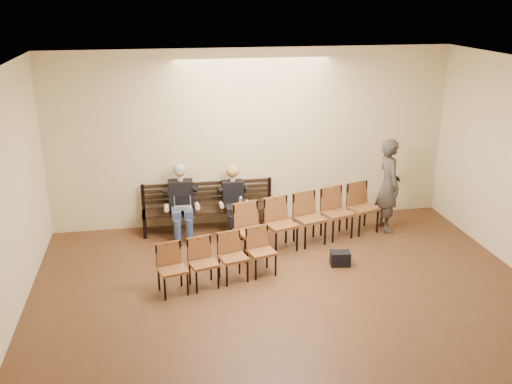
# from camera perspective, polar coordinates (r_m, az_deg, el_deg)

# --- Properties ---
(ground) EXTENTS (10.00, 10.00, 0.00)m
(ground) POSITION_cam_1_polar(r_m,az_deg,el_deg) (7.60, 6.51, -16.85)
(ground) COLOR #55331D
(ground) RESTS_ON ground
(room_walls) EXTENTS (8.02, 10.01, 3.51)m
(room_walls) POSITION_cam_1_polar(r_m,az_deg,el_deg) (7.17, 5.49, 3.56)
(room_walls) COLOR beige
(room_walls) RESTS_ON ground
(bench) EXTENTS (2.60, 0.90, 0.45)m
(bench) POSITION_cam_1_polar(r_m,az_deg,el_deg) (11.37, -4.72, -2.70)
(bench) COLOR black
(bench) RESTS_ON ground
(seated_man) EXTENTS (0.58, 0.81, 1.40)m
(seated_man) POSITION_cam_1_polar(r_m,az_deg,el_deg) (11.05, -7.49, -0.81)
(seated_man) COLOR black
(seated_man) RESTS_ON ground
(seated_woman) EXTENTS (0.52, 0.71, 1.20)m
(seated_woman) POSITION_cam_1_polar(r_m,az_deg,el_deg) (11.17, -2.26, -0.98)
(seated_woman) COLOR black
(seated_woman) RESTS_ON ground
(laptop) EXTENTS (0.37, 0.32, 0.23)m
(laptop) POSITION_cam_1_polar(r_m,az_deg,el_deg) (10.92, -7.30, -1.80)
(laptop) COLOR silver
(laptop) RESTS_ON bench
(water_bottle) EXTENTS (0.08, 0.08, 0.23)m
(water_bottle) POSITION_cam_1_polar(r_m,az_deg,el_deg) (10.93, -1.53, -1.64)
(water_bottle) COLOR silver
(water_bottle) RESTS_ON bench
(bag) EXTENTS (0.36, 0.27, 0.25)m
(bag) POSITION_cam_1_polar(r_m,az_deg,el_deg) (10.03, 8.41, -6.59)
(bag) COLOR black
(bag) RESTS_ON ground
(passerby) EXTENTS (0.53, 0.79, 2.13)m
(passerby) POSITION_cam_1_polar(r_m,az_deg,el_deg) (11.37, 13.17, 1.34)
(passerby) COLOR #39352F
(passerby) RESTS_ON ground
(chair_row_front) EXTENTS (2.00, 0.93, 0.80)m
(chair_row_front) POSITION_cam_1_polar(r_m,az_deg,el_deg) (9.24, -3.77, -6.87)
(chair_row_front) COLOR brown
(chair_row_front) RESTS_ON ground
(chair_row_back) EXTENTS (2.99, 1.39, 0.97)m
(chair_row_back) POSITION_cam_1_polar(r_m,az_deg,el_deg) (10.68, 5.41, -2.70)
(chair_row_back) COLOR brown
(chair_row_back) RESTS_ON ground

